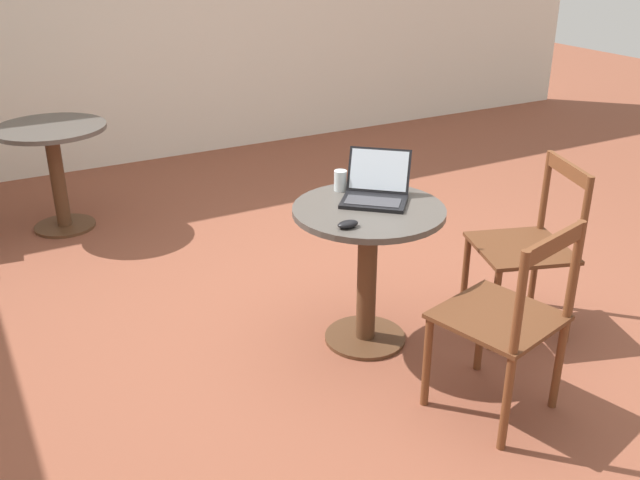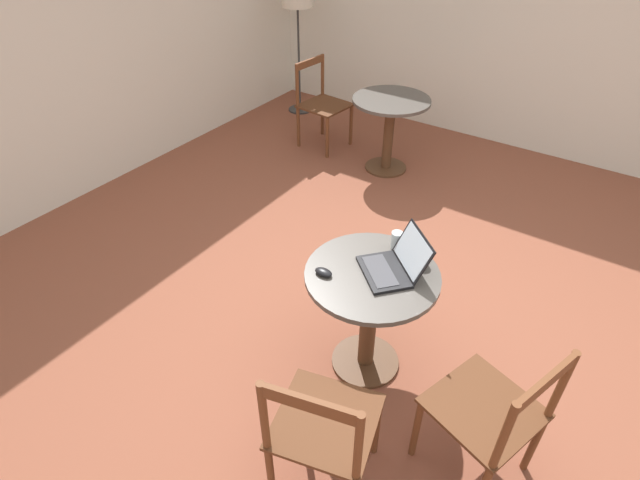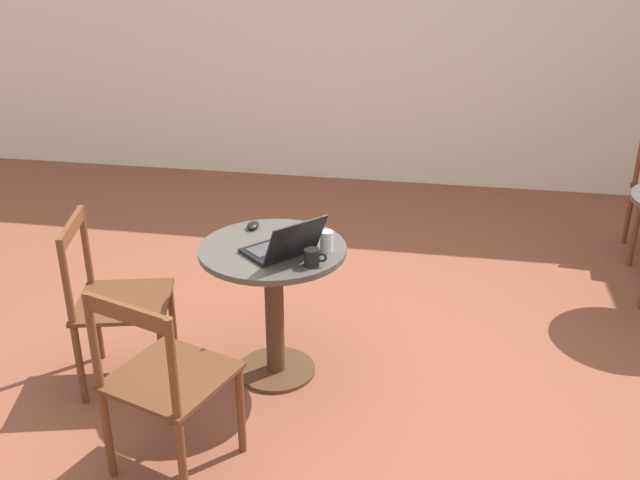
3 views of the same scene
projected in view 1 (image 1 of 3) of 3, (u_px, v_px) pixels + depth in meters
The scene contains 10 objects.
ground_plane at pixel (346, 313), 3.89m from camera, with size 16.00×16.00×0.00m, color brown.
wall_side at pixel (150, 1), 5.92m from camera, with size 0.06×9.40×2.70m.
cafe_table_near at pixel (368, 245), 3.44m from camera, with size 0.73×0.73×0.73m.
cafe_table_mid at pixel (54, 154), 4.77m from camera, with size 0.73×0.73×0.73m.
chair_near_front at pixel (529, 247), 3.60m from camera, with size 0.57×0.57×0.89m.
chair_near_left at pixel (507, 320), 2.94m from camera, with size 0.55×0.55×0.89m.
laptop at pixel (375, 191), 3.43m from camera, with size 0.44×0.44×0.22m.
mouse at pixel (348, 224), 3.14m from camera, with size 0.06×0.10×0.03m.
mug at pixel (373, 179), 3.60m from camera, with size 0.11×0.07×0.08m.
drinking_glass at pixel (341, 181), 3.55m from camera, with size 0.06×0.06×0.10m.
Camera 1 is at (-2.89, 1.76, 1.97)m, focal length 40.00 mm.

